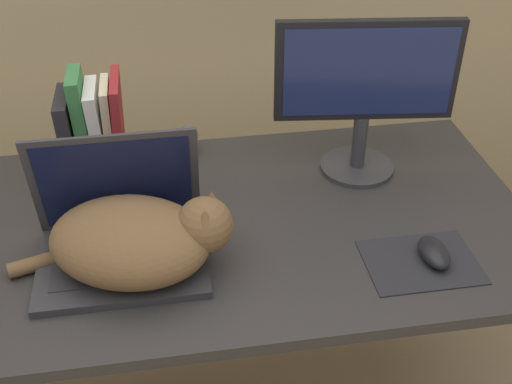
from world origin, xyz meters
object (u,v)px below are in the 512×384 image
laptop (121,238)px  external_monitor (365,89)px  cat (138,239)px  computer_mouse (434,252)px  webcam (188,136)px  book_row (93,128)px

laptop → external_monitor: external_monitor is taller
external_monitor → cat: bearing=-151.7°
computer_mouse → webcam: bearing=133.0°
laptop → cat: bearing=-51.0°
external_monitor → computer_mouse: size_ratio=4.11×
cat → external_monitor: size_ratio=1.08×
cat → external_monitor: (0.54, 0.29, 0.14)m
book_row → external_monitor: bearing=-9.6°
laptop → book_row: laptop is taller
computer_mouse → book_row: 0.85m
book_row → computer_mouse: bearing=-33.9°
webcam → cat: bearing=-106.5°
computer_mouse → webcam: 0.69m
cat → webcam: cat is taller
laptop → webcam: size_ratio=4.33×
cat → webcam: size_ratio=5.78×
external_monitor → webcam: size_ratio=5.35×
external_monitor → book_row: 0.66m
computer_mouse → webcam: webcam is taller
book_row → laptop: bearing=-80.0°
cat → webcam: 0.46m
cat → webcam: (0.13, 0.44, -0.03)m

